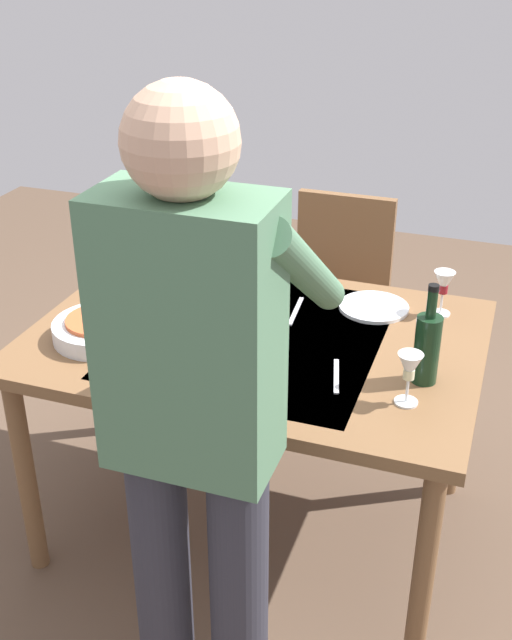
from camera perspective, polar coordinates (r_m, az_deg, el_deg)
name	(u,v)px	position (r m, az deg, el deg)	size (l,w,h in m)	color
ground_plane	(256,524)	(2.91, 0.00, -14.45)	(6.00, 6.00, 0.00)	brown
dining_table	(256,357)	(2.50, 0.00, -2.65)	(1.38, 0.97, 0.77)	brown
chair_near	(337,292)	(3.30, 5.85, 2.00)	(0.40, 0.40, 0.91)	#523019
person_server	(196,421)	(1.73, -4.31, -7.26)	(0.42, 0.61, 1.69)	#2D2D38
wine_bottle	(427,346)	(2.22, 12.21, -1.87)	(0.07, 0.07, 0.30)	black
wine_glass_left	(409,369)	(2.11, 10.98, -3.51)	(0.07, 0.07, 0.15)	white
wine_glass_right	(444,285)	(2.60, 13.34, 2.46)	(0.07, 0.07, 0.15)	white
water_cup_near_left	(144,267)	(2.84, -8.09, 3.81)	(0.07, 0.07, 0.09)	silver
water_cup_near_right	(187,304)	(2.53, -4.99, 1.13)	(0.06, 0.06, 0.11)	silver
serving_bowl_pasta	(102,328)	(2.47, -11.03, -0.57)	(0.30, 0.30, 0.07)	silver
dinner_plate_near	(374,307)	(2.64, 8.48, 0.93)	(0.23, 0.23, 0.01)	silver
dinner_plate_far	(193,289)	(2.75, -4.54, 2.27)	(0.23, 0.23, 0.01)	silver
table_knife	(296,311)	(2.60, 2.88, 0.65)	(0.01, 0.20, 0.01)	silver
table_fork	(336,376)	(2.25, 5.80, -4.04)	(0.01, 0.18, 0.01)	silver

